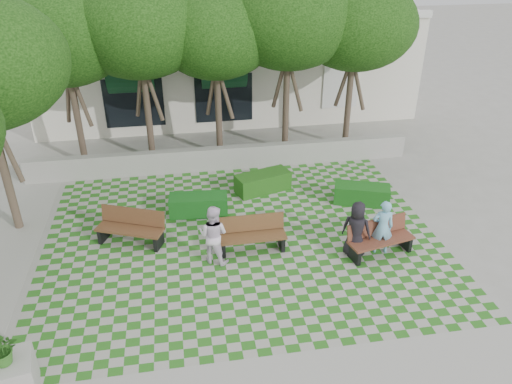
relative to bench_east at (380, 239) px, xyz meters
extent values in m
plane|color=gray|center=(-3.88, 0.30, -0.50)|extent=(90.00, 90.00, 0.00)
plane|color=#2B721E|center=(-3.88, 1.30, -0.50)|extent=(12.00, 12.00, 0.00)
cube|color=#9E9B93|center=(-3.88, 6.50, -0.05)|extent=(15.00, 0.36, 0.90)
cube|color=brown|center=(0.02, -0.08, -0.01)|extent=(2.07, 1.02, 0.07)
cube|color=brown|center=(-0.04, 0.20, 0.29)|extent=(1.97, 0.57, 0.50)
cube|color=black|center=(-0.84, -0.27, -0.26)|extent=(0.23, 0.56, 0.49)
cube|color=black|center=(0.88, 0.11, -0.26)|extent=(0.23, 0.56, 0.49)
cube|color=brown|center=(-3.67, 0.75, 0.00)|extent=(2.00, 0.62, 0.07)
cube|color=brown|center=(-3.67, 1.03, 0.30)|extent=(2.00, 0.15, 0.50)
cube|color=black|center=(-4.55, 0.74, -0.26)|extent=(0.11, 0.56, 0.49)
cube|color=black|center=(-2.78, 0.75, -0.26)|extent=(0.11, 0.56, 0.49)
cube|color=#56341D|center=(-7.25, 1.73, 0.01)|extent=(2.12, 1.36, 0.07)
cube|color=#56341D|center=(-7.14, 2.00, 0.31)|extent=(1.94, 0.92, 0.51)
cube|color=black|center=(-8.09, 2.08, -0.25)|extent=(0.32, 0.57, 0.50)
cube|color=black|center=(-6.42, 1.38, -0.25)|extent=(0.32, 0.57, 0.50)
cube|color=#154F16|center=(0.55, 2.96, -0.17)|extent=(2.02, 1.34, 0.66)
cube|color=#1D4F15|center=(-2.68, 4.39, -0.16)|extent=(2.12, 1.35, 0.69)
cube|color=#144D19|center=(-5.09, 3.17, -0.17)|extent=(1.99, 0.95, 0.67)
cube|color=#9E9B93|center=(-9.37, -3.51, -0.04)|extent=(1.09, 1.09, 0.92)
imported|color=#316E22|center=(-9.37, -3.51, 0.78)|extent=(0.75, 0.68, 0.72)
imported|color=#7EC6E7|center=(0.06, 0.04, 0.36)|extent=(0.69, 0.51, 1.73)
imported|color=black|center=(-0.73, 0.07, 0.36)|extent=(1.01, 0.91, 1.73)
imported|color=white|center=(-4.84, 0.43, 0.40)|extent=(1.10, 1.02, 1.81)
cylinder|color=#47382B|center=(-9.38, 7.90, 1.32)|extent=(0.26, 0.26, 3.64)
ellipsoid|color=#1E4C11|center=(-9.38, 7.90, 4.57)|extent=(4.80, 4.80, 3.60)
cylinder|color=#47382B|center=(-6.68, 7.90, 1.40)|extent=(0.26, 0.26, 3.81)
ellipsoid|color=#1E4C11|center=(-6.68, 7.90, 4.80)|extent=(5.00, 5.00, 3.75)
cylinder|color=#47382B|center=(-3.88, 7.90, 1.29)|extent=(0.26, 0.26, 3.58)
ellipsoid|color=#1E4C11|center=(-3.88, 7.90, 4.49)|extent=(4.60, 4.60, 3.45)
cylinder|color=#47382B|center=(-1.08, 7.90, 1.46)|extent=(0.26, 0.26, 3.92)
ellipsoid|color=#1E4C11|center=(-1.08, 7.90, 4.96)|extent=(5.20, 5.20, 3.90)
cylinder|color=#47382B|center=(1.62, 7.90, 1.35)|extent=(0.26, 0.26, 3.70)
ellipsoid|color=#1E4C11|center=(1.62, 7.90, 4.65)|extent=(4.80, 4.80, 3.60)
cylinder|color=#47382B|center=(-10.88, 3.30, 1.40)|extent=(0.26, 0.26, 3.81)
cube|color=silver|center=(-2.88, 14.50, 2.00)|extent=(18.00, 8.00, 5.00)
cube|color=white|center=(-2.88, 10.50, 4.50)|extent=(18.00, 0.30, 0.30)
cube|color=black|center=(2.12, 10.48, 1.70)|extent=(1.40, 0.10, 2.40)
cylinder|color=#103D20|center=(-7.38, 10.48, 2.50)|extent=(3.00, 1.80, 1.80)
cube|color=black|center=(-7.38, 10.48, 1.10)|extent=(2.60, 0.08, 2.20)
cylinder|color=#103D20|center=(-3.38, 10.48, 2.50)|extent=(3.00, 1.80, 1.80)
cube|color=black|center=(-3.38, 10.48, 1.10)|extent=(2.60, 0.08, 2.20)
camera|label=1|loc=(-5.63, -11.38, 8.21)|focal=35.00mm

